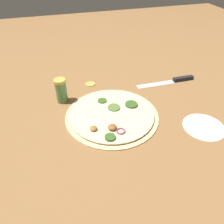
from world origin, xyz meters
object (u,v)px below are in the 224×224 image
knife (175,80)px  loose_cap (90,84)px  pizza (112,115)px  spice_jar (61,91)px

knife → loose_cap: (0.09, 0.40, -0.00)m
pizza → knife: bearing=-65.8°
knife → spice_jar: bearing=1.8°
knife → spice_jar: 0.54m
loose_cap → spice_jar: bearing=125.7°
loose_cap → knife: bearing=-102.7°
pizza → spice_jar: spice_jar is taller
knife → loose_cap: bearing=-12.0°
spice_jar → loose_cap: 0.18m
spice_jar → knife: bearing=-88.9°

